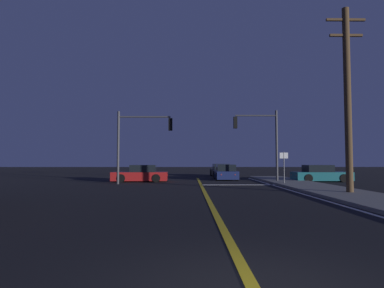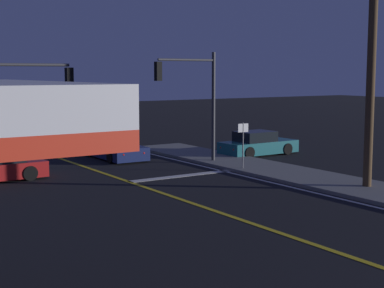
{
  "view_description": "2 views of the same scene",
  "coord_description": "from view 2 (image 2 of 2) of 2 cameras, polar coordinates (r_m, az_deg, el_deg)",
  "views": [
    {
      "loc": [
        -0.86,
        -3.89,
        1.7
      ],
      "look_at": [
        -0.63,
        17.5,
        2.81
      ],
      "focal_mm": 29.73,
      "sensor_mm": 36.0,
      "label": 1
    },
    {
      "loc": [
        -11.07,
        -3.39,
        4.58
      ],
      "look_at": [
        0.76,
        14.62,
        1.94
      ],
      "focal_mm": 54.65,
      "sensor_mm": 36.0,
      "label": 2
    }
  ],
  "objects": [
    {
      "name": "car_parked_curb_teal",
      "position": [
        32.82,
        6.42,
        -0.05
      ],
      "size": [
        4.55,
        1.97,
        1.34
      ],
      "rotation": [
        0.0,
        0.0,
        -1.55
      ],
      "color": "#195960",
      "rests_on": "ground"
    },
    {
      "name": "traffic_signal_near_right",
      "position": [
        28.74,
        0.12,
        5.24
      ],
      "size": [
        3.43,
        0.28,
        5.59
      ],
      "rotation": [
        0.0,
        0.0,
        3.14
      ],
      "color": "#38383D",
      "rests_on": "ground"
    },
    {
      "name": "lane_line_edge_right",
      "position": [
        21.28,
        16.66,
        -5.72
      ],
      "size": [
        0.16,
        33.64,
        0.01
      ],
      "primitive_type": "cube",
      "color": "silver",
      "rests_on": "ground"
    },
    {
      "name": "street_sign_corner",
      "position": [
        27.16,
        5.0,
        0.55
      ],
      "size": [
        0.56,
        0.07,
        2.29
      ],
      "color": "slate",
      "rests_on": "ground"
    },
    {
      "name": "traffic_signal_far_left",
      "position": [
        23.54,
        -17.04,
        4.15
      ],
      "size": [
        4.01,
        0.28,
        5.28
      ],
      "color": "#38383D",
      "rests_on": "ground"
    },
    {
      "name": "lane_line_center",
      "position": [
        17.88,
        6.35,
        -7.87
      ],
      "size": [
        0.2,
        33.64,
        0.01
      ],
      "primitive_type": "cube",
      "color": "gold",
      "rests_on": "ground"
    },
    {
      "name": "stop_bar",
      "position": [
        26.02,
        -1.07,
        -3.14
      ],
      "size": [
        5.17,
        0.5,
        0.01
      ],
      "primitive_type": "cube",
      "color": "silver",
      "rests_on": "ground"
    },
    {
      "name": "car_following_oncoming_navy",
      "position": [
        31.43,
        -7.52,
        -0.38
      ],
      "size": [
        2.01,
        4.66,
        1.34
      ],
      "rotation": [
        0.0,
        0.0,
        -0.02
      ],
      "color": "navy",
      "rests_on": "ground"
    },
    {
      "name": "utility_pole_right",
      "position": [
        23.59,
        17.09,
        7.38
      ],
      "size": [
        1.96,
        0.34,
        9.39
      ],
      "color": "#4C3823",
      "rests_on": "ground"
    },
    {
      "name": "car_far_approaching_black",
      "position": [
        36.66,
        -11.21,
        0.6
      ],
      "size": [
        2.06,
        4.64,
        1.34
      ],
      "rotation": [
        0.0,
        0.0,
        0.04
      ],
      "color": "black",
      "rests_on": "ground"
    }
  ]
}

